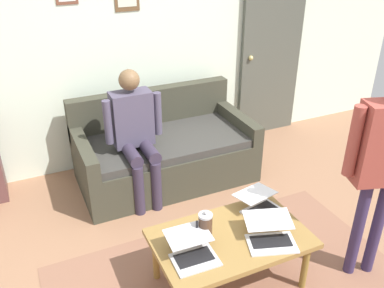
# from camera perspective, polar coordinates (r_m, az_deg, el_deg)

# --- Properties ---
(ground_plane) EXTENTS (7.68, 7.68, 0.00)m
(ground_plane) POSITION_cam_1_polar(r_m,az_deg,el_deg) (3.37, 6.23, -17.70)
(ground_plane) COLOR #976A4D
(back_wall) EXTENTS (7.04, 0.11, 2.70)m
(back_wall) POSITION_cam_1_polar(r_m,az_deg,el_deg) (4.50, -7.44, 14.19)
(back_wall) COLOR silver
(back_wall) RESTS_ON ground_plane
(interior_door) EXTENTS (0.82, 0.09, 2.05)m
(interior_door) POSITION_cam_1_polar(r_m,az_deg,el_deg) (5.22, 10.84, 12.11)
(interior_door) COLOR #4D5046
(interior_door) RESTS_ON ground_plane
(couch) EXTENTS (1.77, 0.93, 0.88)m
(couch) POSITION_cam_1_polar(r_m,az_deg,el_deg) (4.34, -3.87, -1.03)
(couch) COLOR #3A392C
(couch) RESTS_ON ground_plane
(coffee_table) EXTENTS (1.10, 0.68, 0.44)m
(coffee_table) POSITION_cam_1_polar(r_m,az_deg,el_deg) (3.05, 5.33, -13.19)
(coffee_table) COLOR olive
(coffee_table) RESTS_ON ground_plane
(laptop_left) EXTENTS (0.31, 0.35, 0.13)m
(laptop_left) POSITION_cam_1_polar(r_m,az_deg,el_deg) (2.83, 0.08, -14.52)
(laptop_left) COLOR silver
(laptop_left) RESTS_ON coffee_table
(laptop_center) EXTENTS (0.42, 0.43, 0.13)m
(laptop_center) POSITION_cam_1_polar(r_m,az_deg,el_deg) (3.00, 10.73, -12.22)
(laptop_center) COLOR silver
(laptop_center) RESTS_ON coffee_table
(laptop_right) EXTENTS (0.36, 0.38, 0.13)m
(laptop_right) POSITION_cam_1_polar(r_m,az_deg,el_deg) (3.26, 9.38, -8.34)
(laptop_right) COLOR silver
(laptop_right) RESTS_ON coffee_table
(french_press) EXTENTS (0.12, 0.10, 0.25)m
(french_press) POSITION_cam_1_polar(r_m,az_deg,el_deg) (2.92, 1.83, -11.33)
(french_press) COLOR #4C3323
(french_press) RESTS_ON coffee_table
(person_seated) EXTENTS (0.55, 0.51, 1.28)m
(person_seated) POSITION_cam_1_polar(r_m,az_deg,el_deg) (3.86, -7.83, 1.95)
(person_seated) COLOR #352C3F
(person_seated) RESTS_ON ground_plane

